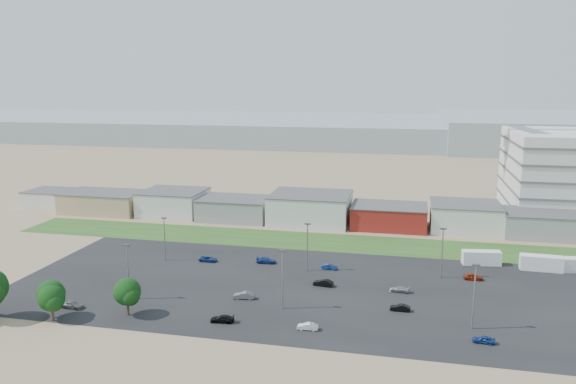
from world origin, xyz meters
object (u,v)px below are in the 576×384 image
(parked_car_3, at_px, (222,319))
(parked_car_13, at_px, (308,326))
(parked_car_7, at_px, (323,283))
(parked_car_11, at_px, (329,267))
(box_trailer_a, at_px, (481,258))
(parked_car_9, at_px, (208,259))
(parked_car_4, at_px, (244,295))
(parked_car_8, at_px, (473,277))
(parked_car_10, at_px, (72,305))
(parked_car_1, at_px, (400,308))
(parked_car_6, at_px, (266,260))
(parked_car_12, at_px, (399,289))
(parked_car_2, at_px, (484,339))

(parked_car_3, distance_m, parked_car_13, 14.39)
(parked_car_7, height_order, parked_car_11, parked_car_7)
(box_trailer_a, bearing_deg, parked_car_9, -177.31)
(parked_car_4, height_order, parked_car_8, parked_car_4)
(parked_car_8, distance_m, parked_car_10, 76.74)
(parked_car_1, bearing_deg, parked_car_11, -141.06)
(parked_car_6, height_order, parked_car_8, parked_car_8)
(parked_car_3, height_order, parked_car_9, parked_car_3)
(parked_car_4, bearing_deg, parked_car_12, 103.35)
(parked_car_6, bearing_deg, parked_car_2, -130.07)
(box_trailer_a, xyz_separation_m, parked_car_11, (-31.91, -10.39, -0.97))
(parked_car_2, height_order, parked_car_12, parked_car_2)
(parked_car_8, height_order, parked_car_9, parked_car_8)
(parked_car_1, bearing_deg, parked_car_10, -78.27)
(parked_car_12, bearing_deg, parked_car_4, -63.23)
(parked_car_1, xyz_separation_m, parked_car_7, (-15.00, 9.15, 0.07))
(parked_car_2, xyz_separation_m, parked_car_9, (-55.07, 28.37, -0.00))
(parked_car_1, relative_size, parked_car_8, 0.93)
(parked_car_2, height_order, parked_car_11, parked_car_2)
(parked_car_10, bearing_deg, parked_car_7, -59.61)
(parked_car_2, bearing_deg, parked_car_12, -141.16)
(parked_car_3, distance_m, parked_car_9, 32.72)
(parked_car_7, height_order, parked_car_12, parked_car_7)
(parked_car_1, distance_m, parked_car_3, 30.82)
(parked_car_11, bearing_deg, parked_car_2, -130.76)
(box_trailer_a, bearing_deg, parked_car_12, -137.66)
(parked_car_2, bearing_deg, parked_car_6, -121.55)
(box_trailer_a, distance_m, parked_car_13, 51.03)
(parked_car_3, height_order, parked_car_4, parked_car_4)
(parked_car_3, bearing_deg, parked_car_10, -94.85)
(box_trailer_a, height_order, parked_car_11, box_trailer_a)
(parked_car_7, distance_m, parked_car_12, 14.58)
(parked_car_4, distance_m, parked_car_9, 23.81)
(parked_car_6, relative_size, parked_car_11, 1.30)
(parked_car_3, height_order, parked_car_10, parked_car_10)
(parked_car_8, distance_m, parked_car_12, 17.53)
(parked_car_12, bearing_deg, parked_car_13, -27.26)
(parked_car_9, distance_m, parked_car_13, 40.66)
(parked_car_1, relative_size, parked_car_3, 0.87)
(parked_car_7, relative_size, parked_car_9, 0.97)
(parked_car_4, relative_size, parked_car_9, 0.98)
(parked_car_6, height_order, parked_car_7, parked_car_7)
(parked_car_2, xyz_separation_m, parked_car_8, (1.26, 28.78, 0.08))
(parked_car_1, height_order, parked_car_7, parked_car_7)
(parked_car_6, relative_size, parked_car_9, 1.07)
(parked_car_3, xyz_separation_m, parked_car_12, (28.34, 20.24, -0.03))
(parked_car_6, relative_size, parked_car_10, 1.01)
(parked_car_6, bearing_deg, parked_car_3, 176.57)
(parked_car_2, xyz_separation_m, parked_car_13, (-27.13, -1.18, -0.01))
(box_trailer_a, relative_size, parked_car_4, 2.04)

